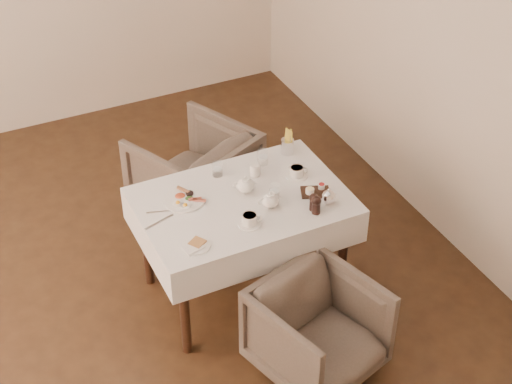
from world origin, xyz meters
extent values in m
plane|color=black|center=(0.00, 0.00, 0.00)|extent=(5.00, 5.00, 0.00)
plane|color=beige|center=(2.25, 0.00, 1.45)|extent=(0.00, 5.00, 5.00)
cube|color=black|center=(0.70, -0.18, 0.72)|extent=(1.20, 0.80, 0.04)
cube|color=white|center=(0.70, -0.18, 0.64)|extent=(1.28, 0.88, 0.23)
cylinder|color=black|center=(0.16, 0.16, 0.35)|extent=(0.06, 0.06, 0.70)
cylinder|color=black|center=(1.24, 0.16, 0.35)|extent=(0.06, 0.06, 0.70)
cylinder|color=black|center=(0.16, -0.52, 0.35)|extent=(0.06, 0.06, 0.70)
cylinder|color=black|center=(1.24, -0.52, 0.35)|extent=(0.06, 0.06, 0.70)
imported|color=#4D4138|center=(0.81, -0.97, 0.30)|extent=(0.81, 0.82, 0.61)
imported|color=#4D4138|center=(0.74, 0.74, 0.35)|extent=(0.99, 1.00, 0.70)
cylinder|color=white|center=(0.38, -0.03, 0.76)|extent=(0.26, 0.26, 0.01)
ellipsoid|color=#AF3E1F|center=(0.37, 0.01, 0.77)|extent=(0.06, 0.06, 0.02)
cylinder|color=brown|center=(0.40, 0.04, 0.78)|extent=(0.06, 0.09, 0.02)
cylinder|color=black|center=(0.43, 0.00, 0.77)|extent=(0.05, 0.05, 0.01)
cube|color=#A02725|center=(0.45, -0.08, 0.77)|extent=(0.09, 0.07, 0.01)
ellipsoid|color=#264C19|center=(0.41, -0.04, 0.77)|extent=(0.05, 0.04, 0.02)
cylinder|color=white|center=(0.28, -0.46, 0.76)|extent=(0.16, 0.16, 0.01)
cube|color=#996232|center=(0.29, -0.45, 0.77)|extent=(0.11, 0.11, 0.01)
cube|color=white|center=(0.26, -0.48, 0.76)|extent=(0.12, 0.10, 0.01)
cylinder|color=white|center=(0.88, 0.02, 0.80)|extent=(0.07, 0.07, 0.08)
cylinder|color=white|center=(0.64, -0.42, 0.76)|extent=(0.14, 0.14, 0.01)
cylinder|color=white|center=(0.64, -0.42, 0.79)|extent=(0.12, 0.12, 0.06)
cylinder|color=#9B6B46|center=(0.64, -0.42, 0.82)|extent=(0.08, 0.08, 0.00)
cylinder|color=white|center=(1.12, -0.11, 0.76)|extent=(0.14, 0.14, 0.01)
cylinder|color=white|center=(1.12, -0.11, 0.79)|extent=(0.12, 0.12, 0.06)
cylinder|color=#9B6B46|center=(1.12, -0.11, 0.82)|extent=(0.08, 0.08, 0.00)
cylinder|color=silver|center=(0.67, 0.12, 0.80)|extent=(0.08, 0.08, 0.09)
cylinder|color=silver|center=(0.89, -0.24, 0.80)|extent=(0.07, 0.07, 0.09)
cylinder|color=silver|center=(0.99, 0.11, 0.80)|extent=(0.08, 0.08, 0.10)
cube|color=black|center=(1.14, -0.32, 0.76)|extent=(0.21, 0.18, 0.02)
cylinder|color=white|center=(1.10, -0.32, 0.79)|extent=(0.05, 0.05, 0.03)
cylinder|color=maroon|center=(1.19, -0.31, 0.79)|extent=(0.04, 0.04, 0.03)
cylinder|color=silver|center=(1.19, 0.15, 0.81)|extent=(0.09, 0.09, 0.10)
cube|color=silver|center=(0.21, -0.08, 0.76)|extent=(0.17, 0.06, 0.00)
cube|color=silver|center=(0.17, -0.17, 0.76)|extent=(0.20, 0.08, 0.00)
camera|label=1|loc=(-0.88, -3.65, 3.67)|focal=55.00mm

